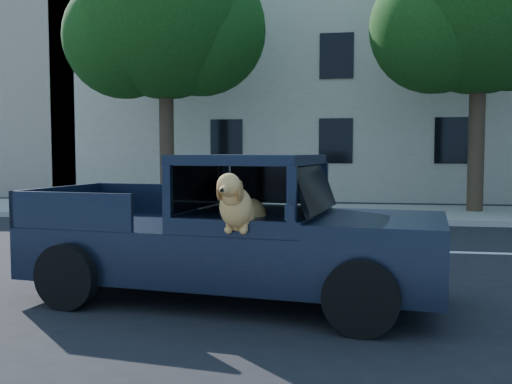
% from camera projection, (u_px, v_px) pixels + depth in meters
% --- Properties ---
extents(ground, '(120.00, 120.00, 0.00)m').
position_uv_depth(ground, '(226.00, 290.00, 7.41)').
color(ground, black).
rests_on(ground, ground).
extents(far_sidewalk, '(60.00, 4.00, 0.15)m').
position_uv_depth(far_sidewalk, '(296.00, 212.00, 16.45)').
color(far_sidewalk, gray).
rests_on(far_sidewalk, ground).
extents(lane_stripes, '(21.60, 0.14, 0.01)m').
position_uv_depth(lane_stripes, '(374.00, 250.00, 10.42)').
color(lane_stripes, silver).
rests_on(lane_stripes, ground).
extents(street_tree_left, '(6.00, 5.20, 8.60)m').
position_uv_depth(street_tree_left, '(167.00, 22.00, 17.14)').
color(street_tree_left, '#332619').
rests_on(street_tree_left, ground).
extents(street_tree_mid, '(6.00, 5.20, 8.60)m').
position_uv_depth(street_tree_mid, '(481.00, 9.00, 15.64)').
color(street_tree_mid, '#332619').
rests_on(street_tree_mid, ground).
extents(building_main, '(26.00, 6.00, 9.00)m').
position_uv_depth(building_main, '(389.00, 85.00, 22.82)').
color(building_main, beige).
rests_on(building_main, ground).
extents(pickup_truck, '(5.13, 2.83, 1.76)m').
position_uv_depth(pickup_truck, '(226.00, 251.00, 6.94)').
color(pickup_truck, black).
rests_on(pickup_truck, ground).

